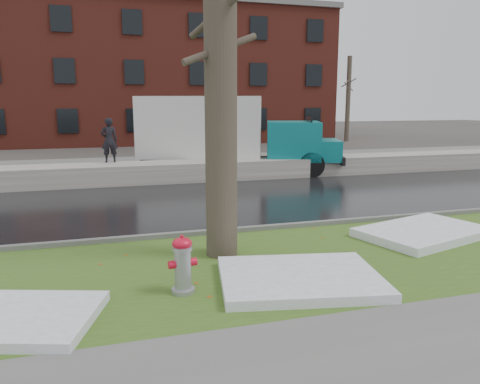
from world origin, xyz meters
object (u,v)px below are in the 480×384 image
object	(u,v)px
fire_hydrant	(182,262)
worker	(109,140)
tree	(220,53)
box_truck	(225,133)

from	to	relation	value
fire_hydrant	worker	distance (m)	11.50
tree	fire_hydrant	bearing A→B (deg)	-122.66
tree	box_truck	bearing A→B (deg)	74.75
fire_hydrant	box_truck	bearing A→B (deg)	64.81
tree	worker	xyz separation A→B (m)	(-1.85, 9.78, -2.27)
fire_hydrant	tree	world-z (taller)	tree
fire_hydrant	worker	xyz separation A→B (m)	(-0.79, 11.42, 1.05)
fire_hydrant	tree	xyz separation A→B (m)	(1.06, 1.65, 3.32)
fire_hydrant	worker	size ratio (longest dim) A/B	0.56
box_truck	tree	bearing A→B (deg)	-85.55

